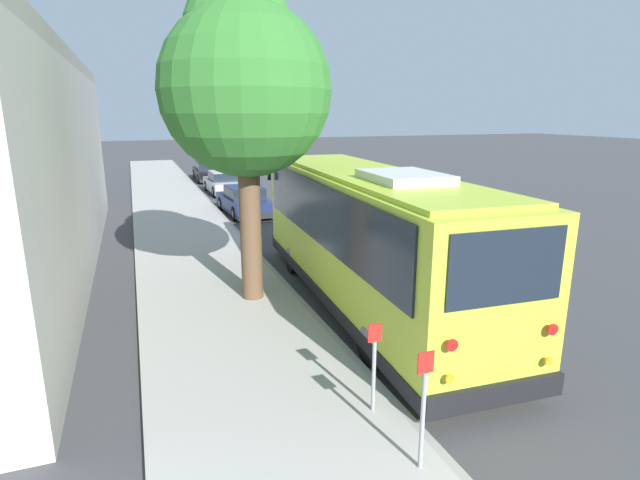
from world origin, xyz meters
The scene contains 10 objects.
ground_plane centered at (0.00, 0.00, 0.00)m, with size 160.00×160.00×0.00m, color #3D3D3F.
sidewalk_slab centered at (0.00, 3.67, 0.07)m, with size 80.00×3.63×0.15m, color #A3A099.
curb_strip centered at (0.00, 1.79, 0.07)m, with size 80.00×0.14×0.15m, color gray.
shuttle_bus centered at (0.43, 0.29, 1.82)m, with size 10.29×2.92×3.40m.
parked_sedan_navy centered at (12.46, 0.66, 0.60)m, with size 4.41×1.91×1.29m.
parked_sedan_silver centered at (18.91, 0.51, 0.58)m, with size 4.16×1.77×1.27m.
parked_sedan_black centered at (24.99, 0.46, 0.59)m, with size 4.71×1.89×1.27m.
street_tree centered at (1.59, 2.82, 5.23)m, with size 3.83×3.83×7.35m.
sign_post_near centered at (-5.20, 2.21, 0.98)m, with size 0.06×0.22×1.61m.
sign_post_far centered at (-3.85, 2.21, 0.88)m, with size 0.06×0.22×1.41m.
Camera 1 is at (-9.84, 5.30, 4.53)m, focal length 28.00 mm.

